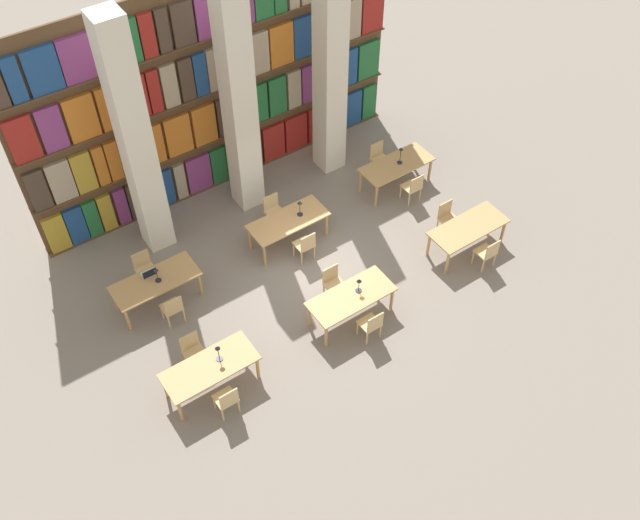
{
  "coord_description": "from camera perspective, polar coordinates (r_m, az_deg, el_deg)",
  "views": [
    {
      "loc": [
        -6.02,
        -8.91,
        12.6
      ],
      "look_at": [
        0.0,
        -0.13,
        0.67
      ],
      "focal_mm": 40.0,
      "sensor_mm": 36.0,
      "label": 1
    }
  ],
  "objects": [
    {
      "name": "ground_plane",
      "position": [
        16.56,
        -0.26,
        -1.25
      ],
      "size": [
        40.0,
        40.0,
        0.0
      ],
      "primitive_type": "plane",
      "color": "gray"
    },
    {
      "name": "bookshelf_bank",
      "position": [
        17.52,
        -8.21,
        13.06
      ],
      "size": [
        9.82,
        0.35,
        5.5
      ],
      "color": "brown",
      "rests_on": "ground_plane"
    },
    {
      "name": "pillar_left",
      "position": [
        15.77,
        -14.54,
        9.06
      ],
      "size": [
        0.63,
        0.63,
        6.0
      ],
      "color": "silver",
      "rests_on": "ground_plane"
    },
    {
      "name": "pillar_center",
      "position": [
        16.51,
        -6.53,
        12.4
      ],
      "size": [
        0.63,
        0.63,
        6.0
      ],
      "color": "silver",
      "rests_on": "ground_plane"
    },
    {
      "name": "pillar_right",
      "position": [
        17.59,
        0.82,
        15.2
      ],
      "size": [
        0.63,
        0.63,
        6.0
      ],
      "color": "silver",
      "rests_on": "ground_plane"
    },
    {
      "name": "reading_table_0",
      "position": [
        14.41,
        -8.79,
        -8.58
      ],
      "size": [
        1.91,
        0.83,
        0.74
      ],
      "color": "tan",
      "rests_on": "ground_plane"
    },
    {
      "name": "chair_0",
      "position": [
        14.2,
        -7.46,
        -11.01
      ],
      "size": [
        0.42,
        0.4,
        0.88
      ],
      "color": "tan",
      "rests_on": "ground_plane"
    },
    {
      "name": "chair_1",
      "position": [
        14.93,
        -10.1,
        -7.13
      ],
      "size": [
        0.42,
        0.4,
        0.88
      ],
      "rotation": [
        0.0,
        0.0,
        3.14
      ],
      "color": "tan",
      "rests_on": "ground_plane"
    },
    {
      "name": "desk_lamp_0",
      "position": [
        14.17,
        -8.16,
        -7.2
      ],
      "size": [
        0.14,
        0.14,
        0.44
      ],
      "color": "#232328",
      "rests_on": "reading_table_0"
    },
    {
      "name": "reading_table_1",
      "position": [
        15.3,
        2.5,
        -3.08
      ],
      "size": [
        1.91,
        0.83,
        0.74
      ],
      "color": "tan",
      "rests_on": "ground_plane"
    },
    {
      "name": "chair_2",
      "position": [
        15.13,
        4.13,
        -5.15
      ],
      "size": [
        0.42,
        0.4,
        0.88
      ],
      "color": "tan",
      "rests_on": "ground_plane"
    },
    {
      "name": "chair_3",
      "position": [
        15.8,
        1.07,
        -1.81
      ],
      "size": [
        0.42,
        0.4,
        0.88
      ],
      "rotation": [
        0.0,
        0.0,
        3.14
      ],
      "color": "tan",
      "rests_on": "ground_plane"
    },
    {
      "name": "desk_lamp_1",
      "position": [
        15.13,
        3.14,
        -1.87
      ],
      "size": [
        0.14,
        0.14,
        0.39
      ],
      "color": "#232328",
      "rests_on": "reading_table_1"
    },
    {
      "name": "reading_table_2",
      "position": [
        17.02,
        11.76,
        2.43
      ],
      "size": [
        1.91,
        0.83,
        0.74
      ],
      "color": "tan",
      "rests_on": "ground_plane"
    },
    {
      "name": "chair_4",
      "position": [
        16.84,
        13.25,
        0.59
      ],
      "size": [
        0.42,
        0.4,
        0.88
      ],
      "color": "tan",
      "rests_on": "ground_plane"
    },
    {
      "name": "chair_5",
      "position": [
        17.46,
        10.15,
        3.39
      ],
      "size": [
        0.42,
        0.4,
        0.88
      ],
      "rotation": [
        0.0,
        0.0,
        3.14
      ],
      "color": "tan",
      "rests_on": "ground_plane"
    },
    {
      "name": "reading_table_3",
      "position": [
        15.98,
        -13.02,
        -1.79
      ],
      "size": [
        1.91,
        0.83,
        0.74
      ],
      "color": "tan",
      "rests_on": "ground_plane"
    },
    {
      "name": "chair_6",
      "position": [
        15.68,
        -11.71,
        -3.77
      ],
      "size": [
        0.42,
        0.4,
        0.88
      ],
      "color": "tan",
      "rests_on": "ground_plane"
    },
    {
      "name": "chair_7",
      "position": [
        16.57,
        -13.85,
        -0.6
      ],
      "size": [
        0.42,
        0.4,
        0.88
      ],
      "rotation": [
        0.0,
        0.0,
        3.14
      ],
      "color": "tan",
      "rests_on": "ground_plane"
    },
    {
      "name": "desk_lamp_2",
      "position": [
        15.7,
        -12.96,
        -0.99
      ],
      "size": [
        0.14,
        0.14,
        0.39
      ],
      "color": "#232328",
      "rests_on": "reading_table_3"
    },
    {
      "name": "laptop",
      "position": [
        16.02,
        -13.53,
        -1.05
      ],
      "size": [
        0.32,
        0.22,
        0.21
      ],
      "rotation": [
        0.0,
        0.0,
        3.14
      ],
      "color": "silver",
      "rests_on": "reading_table_3"
    },
    {
      "name": "reading_table_4",
      "position": [
        16.84,
        -2.57,
        3.04
      ],
      "size": [
        1.91,
        0.83,
        0.74
      ],
      "color": "tan",
      "rests_on": "ground_plane"
    },
    {
      "name": "chair_8",
      "position": [
        16.56,
        -1.18,
        1.22
      ],
      "size": [
        0.42,
        0.4,
        0.88
      ],
      "color": "tan",
      "rests_on": "ground_plane"
    },
    {
      "name": "chair_9",
      "position": [
        17.4,
        -3.74,
        3.99
      ],
      "size": [
        0.42,
        0.4,
        0.88
      ],
      "rotation": [
        0.0,
        0.0,
        3.14
      ],
      "color": "tan",
      "rests_on": "ground_plane"
    },
    {
      "name": "desk_lamp_3",
      "position": [
        16.68,
        -1.63,
        4.36
      ],
      "size": [
        0.14,
        0.14,
        0.43
      ],
      "color": "#232328",
      "rests_on": "reading_table_4"
    },
    {
      "name": "reading_table_5",
      "position": [
        18.39,
        6.13,
        7.46
      ],
      "size": [
        1.91,
        0.83,
        0.74
      ],
      "color": "tan",
      "rests_on": "ground_plane"
    },
    {
      "name": "chair_10",
      "position": [
        18.12,
        7.44,
        5.81
      ],
      "size": [
        0.42,
        0.4,
        0.88
      ],
      "color": "tan",
      "rests_on": "ground_plane"
    },
    {
      "name": "chair_11",
      "position": [
        18.9,
        4.74,
        8.2
      ],
      "size": [
        0.42,
        0.4,
        0.88
      ],
      "rotation": [
        0.0,
        0.0,
        3.14
      ],
      "color": "tan",
      "rests_on": "ground_plane"
    },
    {
      "name": "desk_lamp_4",
      "position": [
        18.16,
        6.47,
        8.54
      ],
      "size": [
        0.14,
        0.14,
        0.49
      ],
      "color": "#232328",
      "rests_on": "reading_table_5"
    }
  ]
}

